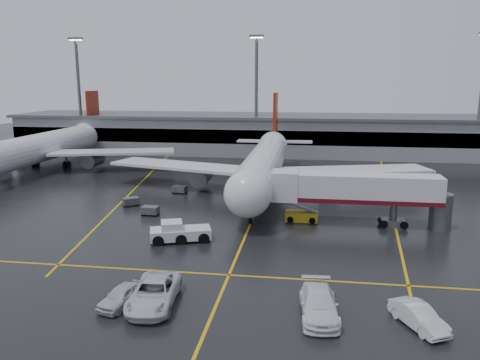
# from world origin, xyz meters

# --- Properties ---
(ground) EXTENTS (220.00, 220.00, 0.00)m
(ground) POSITION_xyz_m (0.00, 0.00, 0.00)
(ground) COLOR black
(ground) RESTS_ON ground
(apron_line_centre) EXTENTS (0.25, 90.00, 0.02)m
(apron_line_centre) POSITION_xyz_m (0.00, 0.00, 0.01)
(apron_line_centre) COLOR gold
(apron_line_centre) RESTS_ON ground
(apron_line_stop) EXTENTS (60.00, 0.25, 0.02)m
(apron_line_stop) POSITION_xyz_m (0.00, -22.00, 0.01)
(apron_line_stop) COLOR gold
(apron_line_stop) RESTS_ON ground
(apron_line_left) EXTENTS (9.99, 69.35, 0.02)m
(apron_line_left) POSITION_xyz_m (-20.00, 10.00, 0.01)
(apron_line_left) COLOR gold
(apron_line_left) RESTS_ON ground
(apron_line_right) EXTENTS (7.57, 69.64, 0.02)m
(apron_line_right) POSITION_xyz_m (18.00, 10.00, 0.01)
(apron_line_right) COLOR gold
(apron_line_right) RESTS_ON ground
(terminal) EXTENTS (122.00, 19.00, 8.60)m
(terminal) POSITION_xyz_m (0.00, 47.93, 4.32)
(terminal) COLOR gray
(terminal) RESTS_ON ground
(light_mast_left) EXTENTS (3.00, 1.20, 25.45)m
(light_mast_left) POSITION_xyz_m (-45.00, 42.00, 14.47)
(light_mast_left) COLOR #595B60
(light_mast_left) RESTS_ON ground
(light_mast_mid) EXTENTS (3.00, 1.20, 25.45)m
(light_mast_mid) POSITION_xyz_m (-5.00, 42.00, 14.47)
(light_mast_mid) COLOR #595B60
(light_mast_mid) RESTS_ON ground
(main_airliner) EXTENTS (48.80, 45.60, 14.10)m
(main_airliner) POSITION_xyz_m (0.00, 9.70, 4.21)
(main_airliner) COLOR silver
(main_airliner) RESTS_ON ground
(second_airliner) EXTENTS (48.80, 45.60, 14.10)m
(second_airliner) POSITION_xyz_m (-42.00, 21.70, 4.21)
(second_airliner) COLOR silver
(second_airliner) RESTS_ON ground
(jet_bridge) EXTENTS (19.90, 3.40, 6.05)m
(jet_bridge) POSITION_xyz_m (11.87, -6.00, 3.93)
(jet_bridge) COLOR silver
(jet_bridge) RESTS_ON ground
(pushback_tractor) EXTENTS (6.59, 4.29, 2.19)m
(pushback_tractor) POSITION_xyz_m (-6.56, -14.16, 0.87)
(pushback_tractor) COLOR silver
(pushback_tractor) RESTS_ON ground
(belt_loader) EXTENTS (3.82, 1.85, 2.39)m
(belt_loader) POSITION_xyz_m (5.78, -5.21, 0.59)
(belt_loader) COLOR gold
(belt_loader) RESTS_ON ground
(service_van_a) EXTENTS (3.71, 7.02, 1.88)m
(service_van_a) POSITION_xyz_m (-4.51, -28.11, 0.94)
(service_van_a) COLOR silver
(service_van_a) RESTS_ON ground
(service_van_b) EXTENTS (2.94, 6.36, 1.80)m
(service_van_b) POSITION_xyz_m (7.40, -28.05, 0.90)
(service_van_b) COLOR white
(service_van_b) RESTS_ON ground
(service_van_c) EXTENTS (3.55, 4.87, 1.53)m
(service_van_c) POSITION_xyz_m (13.95, -28.59, 0.77)
(service_van_c) COLOR silver
(service_van_c) RESTS_ON ground
(service_van_d) EXTENTS (2.86, 4.69, 1.49)m
(service_van_d) POSITION_xyz_m (-6.82, -28.49, 0.75)
(service_van_d) COLOR silver
(service_van_d) RESTS_ON ground
(baggage_cart_a) EXTENTS (2.05, 1.38, 1.12)m
(baggage_cart_a) POSITION_xyz_m (-12.59, -5.51, 0.63)
(baggage_cart_a) COLOR #595B60
(baggage_cart_a) RESTS_ON ground
(baggage_cart_b) EXTENTS (2.38, 2.22, 1.12)m
(baggage_cart_b) POSITION_xyz_m (-16.58, -1.64, 0.63)
(baggage_cart_b) COLOR #595B60
(baggage_cart_b) RESTS_ON ground
(baggage_cart_c) EXTENTS (2.20, 1.63, 1.12)m
(baggage_cart_c) POSITION_xyz_m (-12.14, 6.17, 0.63)
(baggage_cart_c) COLOR #595B60
(baggage_cart_c) RESTS_ON ground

